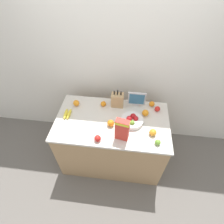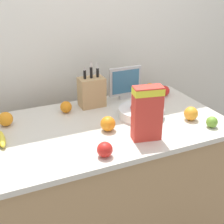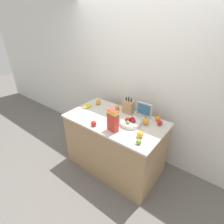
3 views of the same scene
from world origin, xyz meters
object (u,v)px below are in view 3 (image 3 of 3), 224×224
Objects in this scene: apple_leftmost at (160,123)px; orange_near_bowl at (98,102)px; orange_front_left at (146,122)px; orange_mid_right at (140,134)px; fruit_bowl at (130,123)px; apple_rear at (94,123)px; orange_front_right at (111,119)px; small_monitor at (144,110)px; orange_front_center at (158,119)px; orange_mid_left at (117,108)px; cereal_box at (113,120)px; knife_block at (128,107)px; banana_bunch at (87,106)px; apple_rightmost at (139,142)px.

orange_near_bowl is (-1.11, -0.03, 0.01)m from apple_leftmost.
orange_mid_right is (0.09, -0.31, -0.00)m from orange_front_left.
orange_front_left is 1.03× the size of orange_mid_right.
fruit_bowl reaches higher than apple_leftmost.
orange_front_left is at bearing 40.53° from apple_rear.
orange_front_right is at bearing 171.16° from orange_mid_right.
orange_front_center is (0.22, 0.02, -0.09)m from small_monitor.
small_monitor is 0.46m from orange_mid_left.
cereal_box is 3.41× the size of orange_front_left.
orange_mid_left is 0.37m from orange_front_right.
orange_near_bowl is at bearing -178.63° from apple_leftmost.
orange_near_bowl is at bearing 156.02° from cereal_box.
fruit_bowl reaches higher than orange_front_center.
apple_leftmost is at bearing 1.37° from orange_near_bowl.
fruit_bowl is 0.28m from orange_front_right.
small_monitor is 0.80× the size of cereal_box.
fruit_bowl is at bearing -32.15° from orange_mid_left.
orange_front_left is 0.32m from orange_mid_right.
apple_rear is 0.27m from orange_front_right.
fruit_bowl is at bearing -53.13° from knife_block.
knife_block is 0.65m from orange_mid_right.
cereal_box is 1.60× the size of banana_bunch.
small_monitor is 2.82× the size of orange_near_bowl.
banana_bunch is at bearing -152.71° from orange_mid_left.
orange_front_right reaches higher than orange_mid_left.
orange_front_left is at bearing -20.47° from knife_block.
cereal_box reaches higher than orange_front_left.
orange_near_bowl is at bearing 154.78° from apple_rightmost.
knife_block is 0.37m from fruit_bowl.
small_monitor reaches higher than apple_rightmost.
apple_leftmost reaches higher than apple_rightmost.
knife_block is 4.11× the size of apple_leftmost.
apple_rightmost is at bearing 2.75° from apple_rear.
knife_block reaches higher than banana_bunch.
orange_mid_right reaches higher than banana_bunch.
cereal_box is 3.50× the size of orange_mid_right.
orange_front_right is (-0.57, 0.21, 0.01)m from apple_rightmost.
small_monitor is 3.15× the size of orange_front_center.
small_monitor reaches higher than orange_front_right.
orange_front_left is (-0.14, 0.44, 0.01)m from apple_rightmost.
cereal_box is 0.31m from apple_rear.
cereal_box is 0.26m from orange_front_right.
banana_bunch is at bearing 170.67° from cereal_box.
apple_rightmost is at bearing -20.24° from orange_front_right.
apple_rear reaches higher than apple_leftmost.
knife_block is at bearing 83.11° from orange_front_right.
orange_near_bowl is (-0.78, 0.22, 0.00)m from fruit_bowl.
apple_rear is 1.17× the size of apple_rightmost.
apple_leftmost is 1.11m from orange_near_bowl.
small_monitor is 3.24× the size of apple_leftmost.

